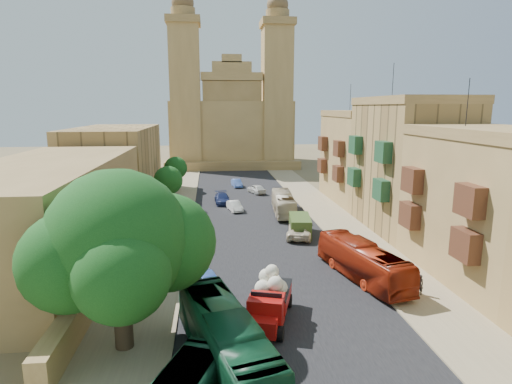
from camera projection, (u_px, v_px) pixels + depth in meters
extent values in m
plane|color=brown|center=(315.00, 381.00, 20.20)|extent=(260.00, 260.00, 0.00)
cube|color=black|center=(252.00, 219.00, 49.46)|extent=(14.00, 140.00, 0.01)
cube|color=#8C7B5C|center=(332.00, 217.00, 50.45)|extent=(5.00, 140.00, 0.01)
cube|color=#8C7B5C|center=(169.00, 221.00, 48.46)|extent=(5.00, 140.00, 0.01)
cube|color=#8C7B5C|center=(312.00, 217.00, 50.18)|extent=(0.25, 140.00, 0.12)
cube|color=#8C7B5C|center=(191.00, 220.00, 48.71)|extent=(0.25, 140.00, 0.12)
cube|color=olive|center=(493.00, 210.00, 31.58)|extent=(8.00, 14.00, 10.50)
cube|color=olive|center=(501.00, 133.00, 30.48)|extent=(8.20, 14.00, 0.80)
cylinder|color=black|center=(468.00, 102.00, 32.68)|extent=(0.06, 0.06, 3.60)
cube|color=#522C1B|center=(465.00, 245.00, 27.54)|extent=(0.90, 2.20, 2.00)
cube|color=#522C1B|center=(410.00, 215.00, 35.18)|extent=(0.90, 2.20, 2.00)
cube|color=#522C1B|center=(470.00, 201.00, 26.97)|extent=(0.90, 2.20, 2.00)
cube|color=#522C1B|center=(412.00, 180.00, 34.61)|extent=(0.90, 2.20, 2.00)
cube|color=#9F7E48|center=(408.00, 167.00, 44.99)|extent=(8.00, 14.00, 13.00)
cube|color=olive|center=(413.00, 101.00, 43.65)|extent=(8.20, 14.00, 0.80)
cylinder|color=black|center=(393.00, 80.00, 45.85)|extent=(0.06, 0.06, 3.60)
cube|color=#1D492C|center=(381.00, 190.00, 41.01)|extent=(0.90, 2.20, 2.00)
cube|color=#1D492C|center=(354.00, 177.00, 48.65)|extent=(0.90, 2.20, 2.00)
cube|color=#1D492C|center=(383.00, 152.00, 40.30)|extent=(0.90, 2.20, 2.00)
cube|color=#1D492C|center=(355.00, 145.00, 47.95)|extent=(0.90, 2.20, 2.00)
cube|color=olive|center=(361.00, 159.00, 58.79)|extent=(8.00, 14.00, 11.50)
cube|color=olive|center=(364.00, 114.00, 57.60)|extent=(8.20, 14.00, 0.80)
cylinder|color=black|center=(350.00, 97.00, 59.80)|extent=(0.06, 0.06, 3.60)
cube|color=#522C1B|center=(338.00, 174.00, 54.77)|extent=(0.90, 2.20, 2.00)
cube|color=#522C1B|center=(322.00, 166.00, 62.42)|extent=(0.90, 2.20, 2.00)
cube|color=#522C1B|center=(339.00, 149.00, 54.15)|extent=(0.90, 2.20, 2.00)
cube|color=#522C1B|center=(323.00, 143.00, 61.79)|extent=(0.90, 2.20, 2.00)
cube|color=olive|center=(124.00, 242.00, 38.22)|extent=(1.00, 40.00, 1.80)
cube|color=olive|center=(49.00, 213.00, 35.05)|extent=(10.00, 28.00, 8.40)
cube|color=#9F7E48|center=(116.00, 163.00, 60.26)|extent=(10.00, 22.00, 10.00)
cube|color=olive|center=(230.00, 133.00, 97.84)|extent=(26.00, 20.00, 14.00)
cube|color=olive|center=(233.00, 165.00, 88.78)|extent=(28.00, 4.00, 1.80)
cube|color=olive|center=(232.00, 121.00, 88.67)|extent=(12.00, 2.00, 16.00)
cube|color=olive|center=(232.00, 76.00, 86.94)|extent=(12.60, 2.40, 1.60)
cube|color=olive|center=(232.00, 68.00, 86.61)|extent=(8.00, 2.00, 2.40)
cube|color=olive|center=(232.00, 59.00, 86.26)|extent=(4.00, 2.00, 1.60)
cube|color=olive|center=(186.00, 99.00, 88.07)|extent=(6.00, 6.00, 29.00)
cube|color=olive|center=(183.00, 21.00, 85.14)|extent=(6.80, 6.80, 1.40)
cylinder|color=olive|center=(183.00, 13.00, 84.83)|extent=(4.80, 4.80, 1.80)
sphere|color=brown|center=(183.00, 3.00, 84.48)|extent=(4.40, 4.40, 4.40)
cube|color=olive|center=(277.00, 99.00, 90.06)|extent=(6.00, 6.00, 29.00)
cube|color=olive|center=(277.00, 23.00, 87.13)|extent=(6.80, 6.80, 1.40)
cylinder|color=olive|center=(278.00, 15.00, 86.82)|extent=(4.80, 4.80, 1.80)
sphere|color=brown|center=(278.00, 5.00, 86.47)|extent=(4.40, 4.40, 4.40)
cylinder|color=#392A1C|center=(123.00, 315.00, 22.75)|extent=(0.97, 0.97, 3.69)
sphere|color=#0F3912|center=(118.00, 240.00, 21.93)|extent=(7.38, 7.38, 7.38)
sphere|color=#0F3912|center=(167.00, 242.00, 23.43)|extent=(5.44, 5.44, 5.44)
sphere|color=#0F3912|center=(71.00, 262.00, 21.01)|extent=(5.05, 5.05, 5.05)
sphere|color=#0F3912|center=(122.00, 275.00, 19.91)|extent=(4.66, 4.66, 4.66)
sphere|color=#0F3912|center=(105.00, 216.00, 23.76)|extent=(4.27, 4.27, 4.27)
cylinder|color=#392A1C|center=(138.00, 273.00, 30.65)|extent=(0.44, 0.44, 2.08)
sphere|color=#0F3912|center=(137.00, 245.00, 30.25)|extent=(3.02, 3.02, 3.02)
cylinder|color=#392A1C|center=(158.00, 227.00, 42.36)|extent=(0.44, 0.44, 2.03)
sphere|color=#0F3912|center=(157.00, 207.00, 41.96)|extent=(2.95, 2.95, 2.95)
cylinder|color=#392A1C|center=(169.00, 200.00, 54.02)|extent=(0.44, 0.44, 2.48)
sphere|color=#0F3912|center=(168.00, 180.00, 53.54)|extent=(3.61, 3.61, 3.61)
cylinder|color=#392A1C|center=(176.00, 184.00, 65.73)|extent=(0.44, 0.44, 2.41)
sphere|color=#0F3912|center=(176.00, 168.00, 65.26)|extent=(3.50, 3.50, 3.50)
cube|color=#9D0F0C|center=(272.00, 296.00, 26.59)|extent=(2.99, 3.87, 0.85)
cube|color=black|center=(272.00, 289.00, 26.49)|extent=(3.05, 3.93, 0.11)
cube|color=#9D0F0C|center=(266.00, 311.00, 24.47)|extent=(2.38, 2.12, 1.71)
cube|color=#9D0F0C|center=(263.00, 326.00, 23.45)|extent=(1.87, 1.56, 0.95)
cube|color=black|center=(266.00, 300.00, 24.34)|extent=(1.75, 0.62, 0.85)
cylinder|color=black|center=(247.00, 330.00, 23.99)|extent=(0.57, 0.91, 0.85)
cylinder|color=black|center=(280.00, 333.00, 23.64)|extent=(0.57, 0.91, 0.85)
cylinder|color=black|center=(260.00, 298.00, 28.00)|extent=(0.57, 0.91, 0.85)
cylinder|color=black|center=(289.00, 301.00, 27.65)|extent=(0.57, 0.91, 0.85)
sphere|color=beige|center=(263.00, 288.00, 25.99)|extent=(1.04, 1.04, 1.04)
sphere|color=beige|center=(279.00, 288.00, 26.09)|extent=(1.04, 1.04, 1.04)
sphere|color=beige|center=(273.00, 282.00, 27.00)|extent=(1.04, 1.04, 1.04)
sphere|color=beige|center=(266.00, 276.00, 26.51)|extent=(0.95, 0.95, 0.95)
sphere|color=beige|center=(275.00, 284.00, 25.47)|extent=(0.95, 0.95, 0.95)
sphere|color=beige|center=(272.00, 271.00, 26.17)|extent=(0.85, 0.85, 0.85)
cube|color=#3C541F|center=(300.00, 226.00, 43.25)|extent=(2.60, 4.82, 1.90)
cylinder|color=black|center=(292.00, 236.00, 41.82)|extent=(0.40, 0.79, 0.76)
cylinder|color=black|center=(310.00, 236.00, 41.77)|extent=(0.40, 0.79, 0.76)
cylinder|color=black|center=(290.00, 227.00, 44.95)|extent=(0.40, 0.79, 0.76)
cylinder|color=black|center=(307.00, 227.00, 44.90)|extent=(0.40, 0.79, 0.76)
imported|color=#124B2C|center=(226.00, 341.00, 20.91)|extent=(5.22, 11.03, 2.99)
imported|color=maroon|center=(363.00, 261.00, 31.98)|extent=(4.52, 10.22, 2.77)
imported|color=beige|center=(283.00, 203.00, 51.74)|extent=(2.88, 9.47, 2.60)
imported|color=#4471C9|center=(208.00, 283.00, 29.81)|extent=(2.62, 4.40, 1.40)
imported|color=white|center=(235.00, 206.00, 53.37)|extent=(2.03, 3.89, 1.22)
imported|color=beige|center=(300.00, 230.00, 42.47)|extent=(3.51, 5.46, 1.40)
imported|color=#17224D|center=(222.00, 198.00, 57.44)|extent=(2.17, 4.81, 1.37)
imported|color=silver|center=(256.00, 189.00, 64.19)|extent=(2.82, 4.32, 1.37)
imported|color=#486BC3|center=(237.00, 183.00, 69.52)|extent=(1.75, 3.88, 1.23)
imported|color=black|center=(419.00, 285.00, 29.37)|extent=(0.59, 0.43, 1.48)
imported|color=#313132|center=(347.00, 240.00, 38.73)|extent=(0.79, 1.18, 1.86)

